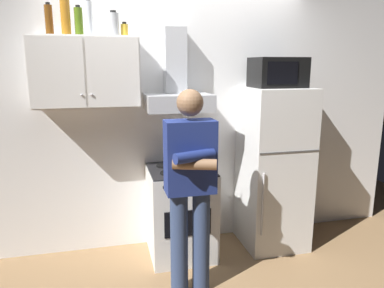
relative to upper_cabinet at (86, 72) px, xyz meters
name	(u,v)px	position (x,y,z in m)	size (l,w,h in m)	color
ground_plane	(192,266)	(0.85, -0.37, -1.75)	(7.00, 7.00, 0.00)	olive
back_wall_tiled	(178,112)	(0.85, 0.23, -0.40)	(4.80, 0.10, 2.70)	white
upper_cabinet	(86,72)	(0.00, 0.00, 0.00)	(0.90, 0.37, 0.60)	white
stove_oven	(181,212)	(0.80, -0.13, -1.32)	(0.60, 0.62, 0.87)	silver
range_hood	(177,89)	(0.80, 0.00, -0.15)	(0.60, 0.44, 0.75)	#B7BABF
refrigerator	(274,168)	(1.75, -0.12, -0.95)	(0.60, 0.62, 1.60)	silver
microwave	(277,73)	(1.75, -0.11, -0.01)	(0.48, 0.37, 0.28)	black
person_standing	(190,186)	(0.75, -0.73, -0.85)	(0.38, 0.33, 1.64)	navy
cooking_pot	(197,165)	(0.93, -0.24, -0.82)	(0.28, 0.18, 0.10)	#B7BABF
bottle_vodka_clear	(89,18)	(0.05, -0.01, 0.44)	(0.07, 0.07, 0.30)	silver
bottle_beer_brown	(49,20)	(-0.27, 0.00, 0.42)	(0.06, 0.06, 0.26)	brown
bottle_olive_oil	(79,21)	(-0.03, -0.01, 0.41)	(0.07, 0.07, 0.24)	#4C6B19
bottle_liquor_amber	(65,16)	(-0.14, -0.02, 0.46)	(0.08, 0.08, 0.33)	#B7721E
bottle_spice_jar	(124,30)	(0.34, 0.02, 0.36)	(0.06, 0.06, 0.12)	gold
bottle_canister_steel	(114,24)	(0.25, 0.00, 0.40)	(0.09, 0.09, 0.21)	#B2B5BA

